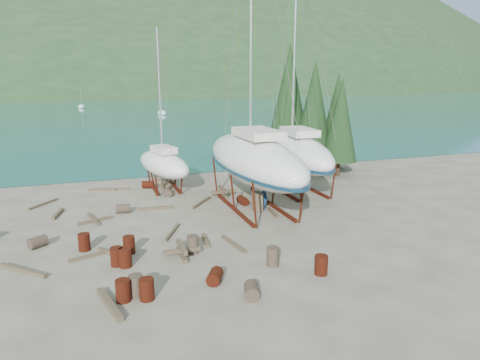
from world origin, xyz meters
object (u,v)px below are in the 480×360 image
object	(u,v)px
large_sailboat_far	(295,152)
worker	(264,198)
large_sailboat_near	(254,159)
small_sailboat_shore	(163,164)

from	to	relation	value
large_sailboat_far	worker	size ratio (longest dim) A/B	11.45
large_sailboat_far	worker	distance (m)	6.03
large_sailboat_near	large_sailboat_far	xyz separation A→B (m)	(4.68, 3.42, -0.33)
small_sailboat_shore	worker	world-z (taller)	small_sailboat_shore
large_sailboat_far	worker	xyz separation A→B (m)	(-4.10, -3.84, -2.20)
small_sailboat_shore	worker	bearing A→B (deg)	-69.48
large_sailboat_near	small_sailboat_shore	distance (m)	8.70
small_sailboat_shore	worker	size ratio (longest dim) A/B	7.49
large_sailboat_near	worker	xyz separation A→B (m)	(0.58, -0.42, -2.53)
large_sailboat_near	large_sailboat_far	bearing A→B (deg)	35.26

